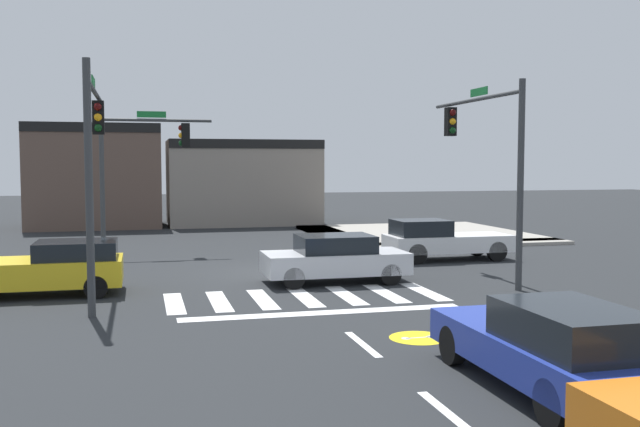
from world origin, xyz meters
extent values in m
plane|color=#232628|center=(0.00, 0.00, 0.00)|extent=(120.00, 120.00, 0.00)
cube|color=silver|center=(-3.37, -4.50, 0.00)|extent=(0.46, 2.80, 0.01)
cube|color=silver|center=(-2.24, -4.50, 0.00)|extent=(0.46, 2.80, 0.01)
cube|color=silver|center=(-1.12, -4.50, 0.00)|extent=(0.46, 2.80, 0.01)
cube|color=silver|center=(0.00, -4.50, 0.00)|extent=(0.46, 2.80, 0.01)
cube|color=silver|center=(1.12, -4.50, 0.00)|extent=(0.46, 2.80, 0.01)
cube|color=silver|center=(2.24, -4.50, 0.00)|extent=(0.46, 2.80, 0.01)
cube|color=silver|center=(3.37, -4.50, 0.00)|extent=(0.46, 2.80, 0.01)
cube|color=white|center=(0.00, -6.50, 0.00)|extent=(6.80, 0.50, 0.01)
cube|color=white|center=(0.00, -9.50, 0.00)|extent=(0.16, 2.00, 0.01)
cube|color=white|center=(0.00, -13.50, 0.00)|extent=(0.16, 2.00, 0.01)
cylinder|color=yellow|center=(1.24, -9.31, 0.00)|extent=(1.19, 1.19, 0.01)
cylinder|color=white|center=(0.97, -9.31, 0.01)|extent=(0.19, 0.19, 0.00)
cylinder|color=white|center=(1.51, -9.31, 0.01)|extent=(0.19, 0.19, 0.00)
cube|color=white|center=(1.24, -9.31, 0.01)|extent=(0.54, 0.05, 0.00)
cube|color=#9E998E|center=(9.00, 5.20, 0.07)|extent=(10.00, 1.60, 0.15)
cube|color=#9E998E|center=(4.80, 10.00, 0.07)|extent=(1.60, 10.00, 0.15)
cube|color=#9E998E|center=(9.00, 10.00, 0.07)|extent=(10.00, 10.00, 0.15)
cube|color=brown|center=(-6.52, 18.62, 2.81)|extent=(6.96, 5.25, 5.61)
cube|color=black|center=(-6.52, 16.20, 5.36)|extent=(6.96, 0.50, 0.50)
cube|color=gray|center=(1.61, 18.81, 2.41)|extent=(8.48, 5.62, 4.81)
cube|color=black|center=(1.61, 16.20, 4.56)|extent=(8.48, 0.50, 0.50)
cylinder|color=#383A3D|center=(-5.55, 5.83, 2.77)|extent=(0.18, 0.18, 5.53)
cylinder|color=#383A3D|center=(-3.47, 5.83, 5.17)|extent=(4.16, 0.12, 0.12)
cube|color=black|center=(-2.39, 5.83, 4.59)|extent=(0.32, 0.32, 0.95)
sphere|color=#470A0A|center=(-2.56, 5.83, 4.89)|extent=(0.22, 0.22, 0.22)
sphere|color=orange|center=(-2.56, 5.83, 4.59)|extent=(0.22, 0.22, 0.22)
sphere|color=#0C3814|center=(-2.56, 5.83, 4.30)|extent=(0.22, 0.22, 0.22)
cube|color=#197233|center=(-3.68, 5.83, 5.39)|extent=(1.10, 0.03, 0.24)
cylinder|color=#383A3D|center=(-5.27, -5.62, 2.93)|extent=(0.18, 0.18, 5.86)
cylinder|color=#383A3D|center=(-5.27, -2.92, 5.38)|extent=(0.12, 5.39, 0.12)
cube|color=black|center=(-5.27, -1.21, 4.80)|extent=(0.32, 0.32, 0.95)
sphere|color=#470A0A|center=(-5.27, -1.38, 5.10)|extent=(0.22, 0.22, 0.22)
sphere|color=orange|center=(-5.27, -1.38, 4.80)|extent=(0.22, 0.22, 0.22)
sphere|color=#0C3814|center=(-5.27, -1.38, 4.51)|extent=(0.22, 0.22, 0.22)
cube|color=#197233|center=(-5.27, -3.19, 5.60)|extent=(0.03, 1.10, 0.24)
cylinder|color=#383A3D|center=(5.95, -4.96, 2.90)|extent=(0.18, 0.18, 5.80)
cylinder|color=#383A3D|center=(5.95, -2.12, 5.47)|extent=(0.12, 5.68, 0.12)
cube|color=black|center=(5.95, -0.37, 4.89)|extent=(0.32, 0.32, 0.95)
sphere|color=#470A0A|center=(5.95, -0.54, 5.19)|extent=(0.22, 0.22, 0.22)
sphere|color=orange|center=(5.95, -0.54, 4.89)|extent=(0.22, 0.22, 0.22)
sphere|color=#0C3814|center=(5.95, -0.54, 4.60)|extent=(0.22, 0.22, 0.22)
cube|color=#197233|center=(5.95, -2.40, 5.69)|extent=(0.03, 1.10, 0.24)
cube|color=#B7BABF|center=(1.39, -2.45, 0.59)|extent=(4.19, 1.87, 0.62)
cube|color=black|center=(1.38, -2.45, 1.15)|extent=(2.17, 1.64, 0.50)
cylinder|color=black|center=(-0.04, -3.28, 0.31)|extent=(0.62, 0.22, 0.62)
cylinder|color=black|center=(-0.04, -1.63, 0.31)|extent=(0.62, 0.22, 0.62)
cylinder|color=black|center=(2.81, -3.28, 0.31)|extent=(0.62, 0.22, 0.62)
cylinder|color=black|center=(2.81, -1.63, 0.31)|extent=(0.62, 0.22, 0.62)
cube|color=#23389E|center=(1.86, -12.78, 0.58)|extent=(1.74, 4.61, 0.55)
cube|color=black|center=(1.86, -13.59, 1.16)|extent=(1.53, 2.30, 0.59)
cylinder|color=black|center=(1.10, -11.21, 0.34)|extent=(0.22, 0.68, 0.68)
cylinder|color=black|center=(2.62, -11.21, 0.34)|extent=(0.22, 0.68, 0.68)
cylinder|color=black|center=(1.10, -14.35, 0.34)|extent=(0.22, 0.68, 0.68)
cube|color=gold|center=(-6.70, -2.50, 0.62)|extent=(4.11, 1.92, 0.69)
cube|color=black|center=(-5.83, -2.50, 1.19)|extent=(2.09, 1.69, 0.47)
cylinder|color=black|center=(-5.31, -3.35, 0.30)|extent=(0.61, 0.22, 0.61)
cylinder|color=black|center=(-5.31, -1.64, 0.30)|extent=(0.61, 0.22, 0.61)
cube|color=white|center=(6.68, 1.30, 0.62)|extent=(4.51, 1.81, 0.59)
cube|color=black|center=(5.61, 1.30, 1.20)|extent=(1.90, 1.59, 0.57)
cylinder|color=black|center=(8.21, 2.09, 0.36)|extent=(0.72, 0.22, 0.72)
cylinder|color=black|center=(8.21, 0.50, 0.36)|extent=(0.72, 0.22, 0.72)
cylinder|color=black|center=(5.15, 2.09, 0.36)|extent=(0.72, 0.22, 0.72)
cylinder|color=black|center=(5.15, 0.50, 0.36)|extent=(0.72, 0.22, 0.72)
camera|label=1|loc=(-4.14, -22.50, 3.51)|focal=39.99mm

